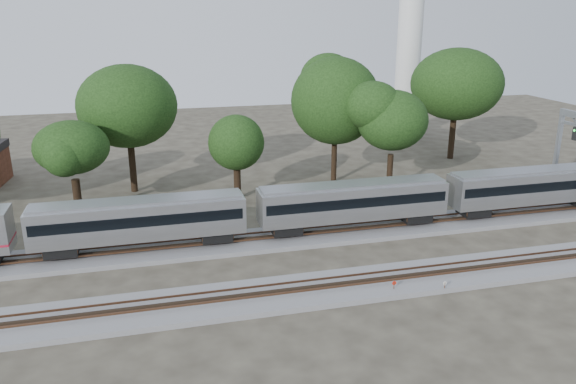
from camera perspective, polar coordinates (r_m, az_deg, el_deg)
name	(u,v)px	position (r m, az deg, el deg)	size (l,w,h in m)	color
ground	(295,270)	(44.42, 0.71, -7.89)	(160.00, 160.00, 0.00)	#383328
track_far	(277,239)	(49.64, -1.09, -4.76)	(160.00, 5.00, 0.73)	slate
track_near	(309,291)	(40.89, 2.19, -9.98)	(160.00, 5.00, 0.73)	slate
train	(355,200)	(50.60, 6.79, -0.84)	(89.38, 3.08, 4.54)	#B7B9BE
switch_stand_red	(394,286)	(41.32, 10.72, -9.33)	(0.32, 0.06, 0.99)	#512D19
switch_stand_white	(445,286)	(42.21, 15.63, -9.14)	(0.30, 0.08, 0.95)	#512D19
switch_lever	(414,291)	(41.91, 12.70, -9.80)	(0.50, 0.30, 0.30)	#512D19
tree_2	(71,148)	(57.60, -21.14, 4.23)	(7.04, 7.04, 9.92)	black
tree_3	(127,106)	(63.38, -16.01, 8.36)	(9.75, 9.75, 13.74)	black
tree_4	(236,143)	(59.35, -5.28, 5.00)	(6.29, 6.29, 8.87)	black
tree_5	(336,101)	(64.79, 4.85, 9.20)	(9.77, 9.77, 13.77)	black
tree_6	(393,121)	(61.84, 10.59, 7.15)	(8.27, 8.27, 11.66)	black
tree_7	(457,84)	(78.91, 16.77, 10.44)	(10.28, 10.28, 14.50)	black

